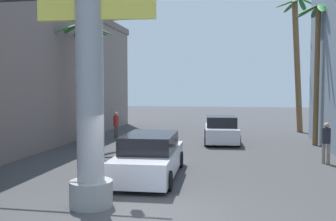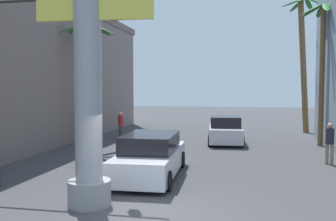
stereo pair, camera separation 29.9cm
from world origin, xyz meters
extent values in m
plane|color=#424244|center=(0.00, 10.00, 0.00)|extent=(92.25, 92.25, 0.00)
cylinder|color=#9E9EA3|center=(-1.61, 0.51, 4.24)|extent=(0.73, 0.73, 8.47)
cylinder|color=gray|center=(-1.61, 0.51, 0.35)|extent=(1.16, 1.16, 0.70)
cube|color=#F2E04C|center=(-1.41, 0.51, 5.25)|extent=(3.17, 0.34, 0.56)
cube|color=black|center=(-1.88, 3.27, 5.83)|extent=(0.24, 0.24, 0.70)
sphere|color=red|center=(-1.88, 3.14, 6.05)|extent=(0.14, 0.14, 0.14)
sphere|color=yellow|center=(-1.88, 3.14, 5.83)|extent=(0.14, 0.14, 0.14)
sphere|color=green|center=(-1.88, 3.14, 5.61)|extent=(0.14, 0.14, 0.14)
cylinder|color=black|center=(-1.78, 5.81, 0.32)|extent=(0.25, 0.65, 0.64)
cylinder|color=black|center=(0.02, 5.89, 0.32)|extent=(0.25, 0.65, 0.64)
cylinder|color=black|center=(-1.62, 2.27, 0.32)|extent=(0.25, 0.65, 0.64)
cylinder|color=black|center=(0.17, 2.35, 0.32)|extent=(0.25, 0.65, 0.64)
cube|color=silver|center=(-0.80, 4.08, 0.56)|extent=(2.11, 5.15, 0.80)
cube|color=black|center=(-0.80, 4.08, 1.26)|extent=(1.86, 2.86, 0.60)
cylinder|color=black|center=(0.41, 14.62, 0.32)|extent=(0.27, 0.66, 0.64)
cylinder|color=black|center=(2.15, 14.75, 0.32)|extent=(0.27, 0.66, 0.64)
cylinder|color=black|center=(0.65, 11.57, 0.32)|extent=(0.27, 0.66, 0.64)
cylinder|color=black|center=(2.39, 11.71, 0.32)|extent=(0.27, 0.66, 0.64)
cube|color=silver|center=(1.40, 13.16, 0.56)|extent=(2.17, 4.49, 0.80)
cube|color=black|center=(1.40, 13.16, 1.26)|extent=(1.87, 2.52, 0.60)
cylinder|color=brown|center=(-6.21, 10.98, 3.34)|extent=(0.48, 0.48, 6.69)
ellipsoid|color=#32642D|center=(-5.30, 10.91, 6.46)|extent=(1.70, 0.46, 0.81)
ellipsoid|color=#265F2D|center=(-5.76, 11.74, 6.55)|extent=(1.14, 1.71, 0.56)
ellipsoid|color=#2C632D|center=(-6.74, 11.65, 6.52)|extent=(1.37, 1.57, 0.64)
ellipsoid|color=#25692D|center=(-7.07, 11.03, 6.45)|extent=(1.69, 0.50, 0.84)
ellipsoid|color=#31622D|center=(-6.73, 10.26, 6.47)|extent=(1.32, 1.55, 0.80)
ellipsoid|color=#22632D|center=(-5.61, 10.28, 6.44)|extent=(1.35, 1.49, 0.88)
cylinder|color=brown|center=(6.58, 19.36, 4.69)|extent=(0.96, 0.45, 9.39)
ellipsoid|color=#22732D|center=(7.44, 19.20, 9.17)|extent=(1.64, 0.58, 0.79)
ellipsoid|color=#23732D|center=(6.94, 19.86, 9.20)|extent=(0.98, 1.64, 0.72)
ellipsoid|color=#306C2D|center=(6.13, 19.79, 9.17)|extent=(1.18, 1.54, 0.80)
ellipsoid|color=#2F712D|center=(5.75, 19.01, 9.21)|extent=(1.67, 0.51, 0.69)
ellipsoid|color=#2B6E2D|center=(6.26, 18.30, 9.23)|extent=(1.00, 1.67, 0.62)
ellipsoid|color=#23712D|center=(7.15, 18.43, 9.11)|extent=(1.27, 1.40, 0.97)
cylinder|color=brown|center=(6.62, 12.94, 3.81)|extent=(0.30, 0.36, 7.63)
ellipsoid|color=#206E2D|center=(7.12, 13.40, 7.49)|extent=(1.17, 1.14, 0.55)
ellipsoid|color=#22632D|center=(6.60, 13.60, 7.49)|extent=(0.46, 1.29, 0.57)
ellipsoid|color=#296E2D|center=(6.05, 13.22, 7.44)|extent=(1.26, 0.84, 0.70)
ellipsoid|color=#2B612D|center=(6.03, 12.75, 7.45)|extent=(1.28, 0.72, 0.68)
ellipsoid|color=#28792D|center=(6.62, 12.29, 7.44)|extent=(0.40, 1.22, 0.72)
ellipsoid|color=#267A2D|center=(7.09, 12.46, 7.46)|extent=(1.10, 1.16, 0.66)
cylinder|color=#3F3833|center=(-5.29, 14.06, 0.40)|extent=(0.14, 0.14, 0.79)
cylinder|color=#3F3833|center=(-5.31, 13.86, 0.40)|extent=(0.14, 0.14, 0.79)
cylinder|color=#B22626|center=(-5.30, 13.96, 1.12)|extent=(0.38, 0.38, 0.66)
sphere|color=tan|center=(-5.30, 13.96, 1.56)|extent=(0.22, 0.22, 0.22)
cylinder|color=gray|center=(5.90, 7.72, 0.43)|extent=(0.14, 0.14, 0.87)
cylinder|color=gray|center=(6.08, 7.62, 0.43)|extent=(0.14, 0.14, 0.87)
cylinder|color=#26262D|center=(5.99, 7.67, 1.20)|extent=(0.46, 0.46, 0.66)
sphere|color=tan|center=(5.99, 7.67, 1.64)|extent=(0.22, 0.22, 0.22)
camera|label=1|loc=(2.19, -8.91, 3.19)|focal=40.00mm
camera|label=2|loc=(2.48, -8.85, 3.19)|focal=40.00mm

